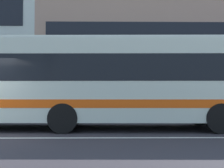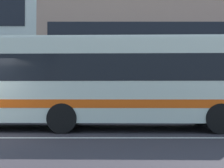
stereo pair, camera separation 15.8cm
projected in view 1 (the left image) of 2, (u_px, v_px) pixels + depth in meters
hedge_row_far at (38, 112)px, 13.67m from camera, size 17.95×1.10×0.76m
apartment_block_right at (161, 56)px, 23.60m from camera, size 18.88×10.14×9.00m
transit_bus at (87, 80)px, 10.39m from camera, size 11.17×2.86×3.32m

